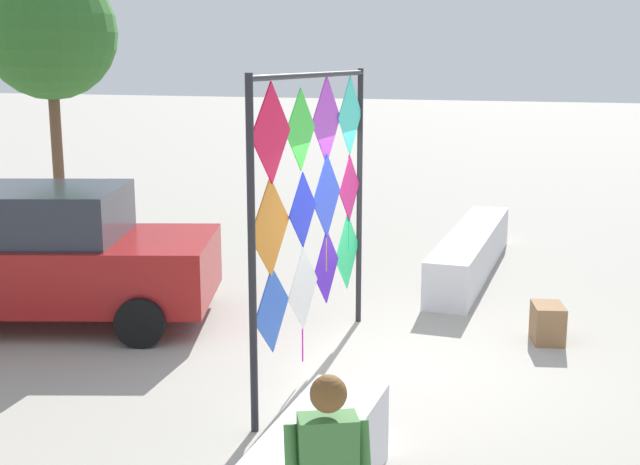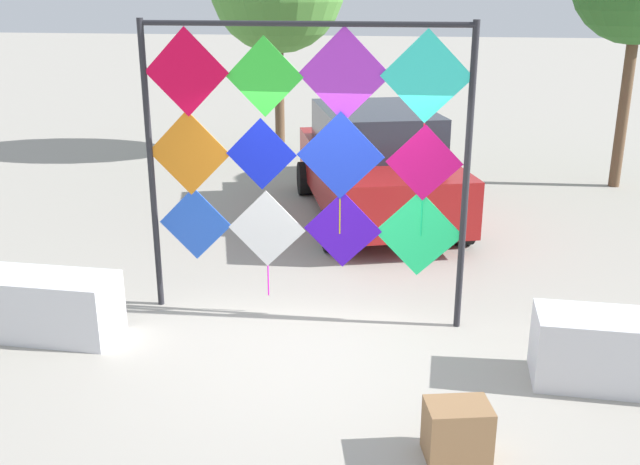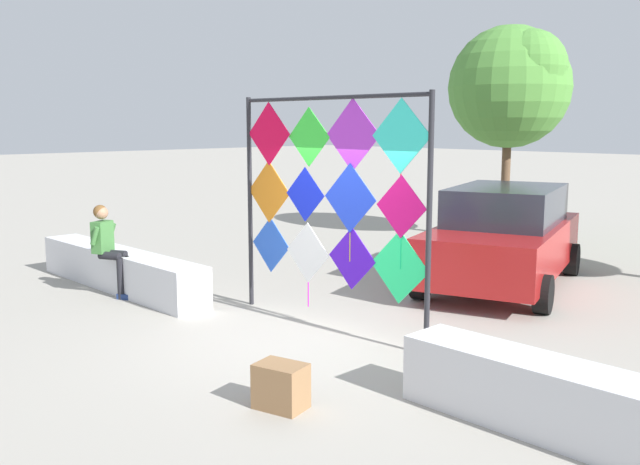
{
  "view_description": "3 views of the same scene",
  "coord_description": "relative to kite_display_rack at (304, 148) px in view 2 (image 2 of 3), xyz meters",
  "views": [
    {
      "loc": [
        -8.46,
        -2.19,
        3.34
      ],
      "look_at": [
        -0.07,
        0.69,
        1.48
      ],
      "focal_mm": 46.46,
      "sensor_mm": 36.0,
      "label": 1
    },
    {
      "loc": [
        1.2,
        -6.57,
        3.44
      ],
      "look_at": [
        -0.02,
        0.25,
        1.14
      ],
      "focal_mm": 39.98,
      "sensor_mm": 36.0,
      "label": 2
    },
    {
      "loc": [
        6.45,
        -6.07,
        2.84
      ],
      "look_at": [
        -0.02,
        0.26,
        1.42
      ],
      "focal_mm": 39.12,
      "sensor_mm": 36.0,
      "label": 3
    }
  ],
  "objects": [
    {
      "name": "ground",
      "position": [
        0.27,
        -0.68,
        -1.92
      ],
      "size": [
        120.0,
        120.0,
        0.0
      ],
      "primitive_type": "plane",
      "color": "#9E998E"
    },
    {
      "name": "parked_car",
      "position": [
        0.37,
        3.97,
        -1.04
      ],
      "size": [
        3.25,
        4.88,
        1.75
      ],
      "color": "maroon",
      "rests_on": "ground"
    },
    {
      "name": "cardboard_box_large",
      "position": [
        1.68,
        -2.37,
        -1.69
      ],
      "size": [
        0.57,
        0.47,
        0.46
      ],
      "primitive_type": "cube",
      "rotation": [
        0.0,
        0.0,
        0.25
      ],
      "color": "olive",
      "rests_on": "ground"
    },
    {
      "name": "kite_display_rack",
      "position": [
        0.0,
        0.0,
        0.0
      ],
      "size": [
        3.49,
        0.09,
        3.23
      ],
      "color": "#232328",
      "rests_on": "ground"
    }
  ]
}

